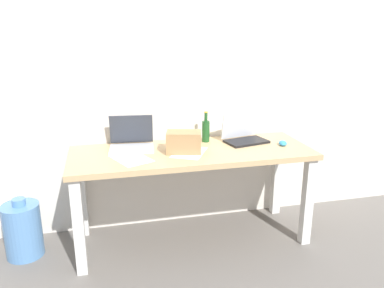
{
  "coord_description": "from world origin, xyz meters",
  "views": [
    {
      "loc": [
        -0.63,
        -2.64,
        1.61
      ],
      "look_at": [
        0.0,
        0.0,
        0.78
      ],
      "focal_mm": 35.97,
      "sensor_mm": 36.0,
      "label": 1
    }
  ],
  "objects": [
    {
      "name": "laptop_left",
      "position": [
        -0.43,
        0.16,
        0.78
      ],
      "size": [
        0.35,
        0.28,
        0.24
      ],
      "color": "silver",
      "rests_on": "desk"
    },
    {
      "name": "desk",
      "position": [
        0.0,
        0.0,
        0.63
      ],
      "size": [
        1.78,
        0.65,
        0.73
      ],
      "color": "tan",
      "rests_on": "ground"
    },
    {
      "name": "beer_bottle",
      "position": [
        0.16,
        0.2,
        0.82
      ],
      "size": [
        0.06,
        0.06,
        0.24
      ],
      "color": "#1E5123",
      "rests_on": "desk"
    },
    {
      "name": "computer_mouse",
      "position": [
        0.71,
        -0.03,
        0.75
      ],
      "size": [
        0.09,
        0.11,
        0.03
      ],
      "primitive_type": "ellipsoid",
      "rotation": [
        0.0,
        0.0,
        -0.33
      ],
      "color": "#338CC6",
      "rests_on": "desk"
    },
    {
      "name": "ground_plane",
      "position": [
        0.0,
        0.0,
        0.0
      ],
      "size": [
        8.0,
        8.0,
        0.0
      ],
      "primitive_type": "plane",
      "color": "slate"
    },
    {
      "name": "paper_sheet_center",
      "position": [
        -0.03,
        -0.04,
        0.73
      ],
      "size": [
        0.33,
        0.36,
        0.0
      ],
      "primitive_type": "cube",
      "rotation": [
        0.0,
        0.0,
        -0.49
      ],
      "color": "white",
      "rests_on": "desk"
    },
    {
      "name": "back_wall",
      "position": [
        0.0,
        0.38,
        1.3
      ],
      "size": [
        5.2,
        0.08,
        2.6
      ],
      "primitive_type": "cube",
      "color": "silver",
      "rests_on": "ground"
    },
    {
      "name": "paper_sheet_front_left",
      "position": [
        -0.45,
        -0.08,
        0.73
      ],
      "size": [
        0.31,
        0.36,
        0.0
      ],
      "primitive_type": "cube",
      "rotation": [
        0.0,
        0.0,
        0.41
      ],
      "color": "white",
      "rests_on": "desk"
    },
    {
      "name": "laptop_right",
      "position": [
        0.46,
        0.13,
        0.78
      ],
      "size": [
        0.36,
        0.29,
        0.23
      ],
      "color": "black",
      "rests_on": "desk"
    },
    {
      "name": "cardboard_box",
      "position": [
        -0.07,
        -0.03,
        0.81
      ],
      "size": [
        0.28,
        0.21,
        0.16
      ],
      "primitive_type": "cube",
      "rotation": [
        0.0,
        0.0,
        -0.26
      ],
      "color": "tan",
      "rests_on": "desk"
    },
    {
      "name": "water_cooler_jug",
      "position": [
        -1.25,
        0.06,
        0.2
      ],
      "size": [
        0.26,
        0.26,
        0.45
      ],
      "color": "#598CC6",
      "rests_on": "ground"
    }
  ]
}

